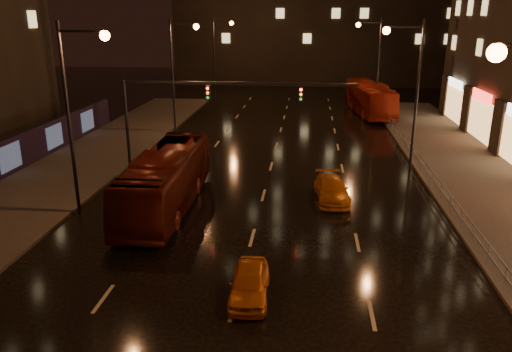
# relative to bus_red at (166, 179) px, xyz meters

# --- Properties ---
(ground) EXTENTS (140.00, 140.00, 0.00)m
(ground) POSITION_rel_bus_red_xyz_m (5.16, 6.44, -1.62)
(ground) COLOR black
(ground) RESTS_ON ground
(sidewalk_left) EXTENTS (7.00, 70.00, 0.15)m
(sidewalk_left) POSITION_rel_bus_red_xyz_m (-8.34, 1.44, -1.54)
(sidewalk_left) COLOR #38332D
(sidewalk_left) RESTS_ON ground
(sidewalk_right) EXTENTS (7.00, 70.00, 0.15)m
(sidewalk_right) POSITION_rel_bus_red_xyz_m (18.66, 1.44, -1.54)
(sidewalk_right) COLOR #38332D
(sidewalk_right) RESTS_ON ground
(traffic_signal) EXTENTS (15.31, 0.32, 6.20)m
(traffic_signal) POSITION_rel_bus_red_xyz_m (0.10, 6.44, 3.12)
(traffic_signal) COLOR black
(traffic_signal) RESTS_ON ground
(railing_right) EXTENTS (0.05, 56.00, 1.00)m
(railing_right) POSITION_rel_bus_red_xyz_m (15.36, 4.44, -0.72)
(railing_right) COLOR #99999E
(railing_right) RESTS_ON sidewalk_right
(bus_red) EXTENTS (2.92, 11.66, 3.23)m
(bus_red) POSITION_rel_bus_red_xyz_m (0.00, 0.00, 0.00)
(bus_red) COLOR #4E120B
(bus_red) RESTS_ON ground
(bus_curb) EXTENTS (4.44, 12.53, 3.41)m
(bus_curb) POSITION_rel_bus_red_xyz_m (14.16, 29.14, 0.09)
(bus_curb) COLOR #9E220F
(bus_curb) RESTS_ON ground
(taxi_near) EXTENTS (1.55, 3.58, 1.20)m
(taxi_near) POSITION_rel_bus_red_xyz_m (5.66, -8.86, -1.02)
(taxi_near) COLOR orange
(taxi_near) RESTS_ON ground
(taxi_far) EXTENTS (2.14, 4.46, 1.25)m
(taxi_far) POSITION_rel_bus_red_xyz_m (9.16, 2.10, -0.99)
(taxi_far) COLOR orange
(taxi_far) RESTS_ON ground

